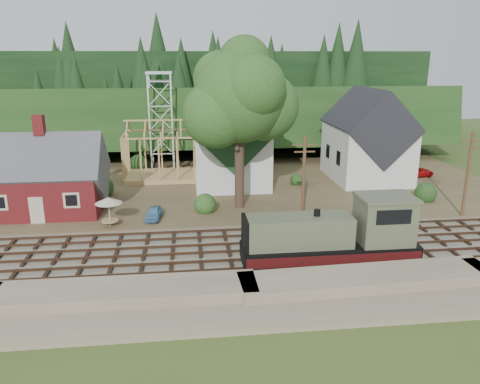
{
  "coord_description": "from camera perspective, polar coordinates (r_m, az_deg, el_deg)",
  "views": [
    {
      "loc": [
        -2.88,
        -32.68,
        14.51
      ],
      "look_at": [
        1.6,
        6.0,
        3.0
      ],
      "focal_mm": 35.0,
      "sensor_mm": 36.0,
      "label": 1
    }
  ],
  "objects": [
    {
      "name": "car_red",
      "position": [
        60.29,
        20.64,
        2.35
      ],
      "size": [
        4.56,
        2.55,
        1.2
      ],
      "primitive_type": "imported",
      "rotation": [
        0.0,
        0.0,
        1.7
      ],
      "color": "#B50F0E",
      "rests_on": "village_flat"
    },
    {
      "name": "depot",
      "position": [
        46.99,
        -22.6,
        1.27
      ],
      "size": [
        10.8,
        7.41,
        9.0
      ],
      "color": "#551315",
      "rests_on": "village_flat"
    },
    {
      "name": "farmhouse",
      "position": [
        56.57,
        15.25,
        6.07
      ],
      "size": [
        8.4,
        10.8,
        10.6
      ],
      "color": "silver",
      "rests_on": "village_flat"
    },
    {
      "name": "ridge",
      "position": [
        91.88,
        -4.76,
        7.32
      ],
      "size": [
        80.0,
        20.0,
        12.0
      ],
      "primitive_type": "cube",
      "color": "black",
      "rests_on": "ground"
    },
    {
      "name": "hillside",
      "position": [
        76.13,
        -4.33,
        5.43
      ],
      "size": [
        70.0,
        28.96,
        12.74
      ],
      "primitive_type": "cube",
      "rotation": [
        -0.17,
        0.0,
        0.0
      ],
      "color": "#1E3F19",
      "rests_on": "ground"
    },
    {
      "name": "telegraph_pole_near",
      "position": [
        40.47,
        7.75,
        1.62
      ],
      "size": [
        2.2,
        0.28,
        8.0
      ],
      "color": "#4C331E",
      "rests_on": "ground"
    },
    {
      "name": "locomotive",
      "position": [
        33.75,
        11.68,
        -5.35
      ],
      "size": [
        12.26,
        3.06,
        4.9
      ],
      "color": "black",
      "rests_on": "railroad_bed"
    },
    {
      "name": "patio_set",
      "position": [
        41.26,
        -15.74,
        -1.14
      ],
      "size": [
        2.29,
        2.29,
        2.55
      ],
      "color": "silver",
      "rests_on": "village_flat"
    },
    {
      "name": "timber_frame",
      "position": [
        55.91,
        -9.7,
        4.63
      ],
      "size": [
        8.2,
        6.2,
        6.99
      ],
      "color": "tan",
      "rests_on": "village_flat"
    },
    {
      "name": "embankment",
      "position": [
        28.35,
        0.17,
        -14.32
      ],
      "size": [
        64.0,
        5.0,
        1.6
      ],
      "primitive_type": "cube",
      "color": "#7F7259",
      "rests_on": "ground"
    },
    {
      "name": "railroad_bed",
      "position": [
        35.84,
        -1.45,
        -7.28
      ],
      "size": [
        64.0,
        11.0,
        0.16
      ],
      "primitive_type": "cube",
      "color": "#726B5B",
      "rests_on": "ground"
    },
    {
      "name": "church",
      "position": [
        53.41,
        -1.27,
        6.4
      ],
      "size": [
        8.4,
        15.17,
        13.0
      ],
      "color": "silver",
      "rests_on": "village_flat"
    },
    {
      "name": "lattice_tower",
      "position": [
        60.93,
        -9.74,
        12.02
      ],
      "size": [
        3.2,
        3.2,
        12.12
      ],
      "color": "silver",
      "rests_on": "village_flat"
    },
    {
      "name": "car_blue",
      "position": [
        42.59,
        -10.49,
        -2.55
      ],
      "size": [
        1.61,
        3.27,
        1.07
      ],
      "primitive_type": "imported",
      "rotation": [
        0.0,
        0.0,
        -0.11
      ],
      "color": "#5893BE",
      "rests_on": "village_flat"
    },
    {
      "name": "car_green",
      "position": [
        51.19,
        -26.0,
        -0.6
      ],
      "size": [
        4.21,
        2.87,
        1.31
      ],
      "primitive_type": "imported",
      "rotation": [
        0.0,
        0.0,
        1.16
      ],
      "color": "#8DB27B",
      "rests_on": "village_flat"
    },
    {
      "name": "village_flat",
      "position": [
        52.76,
        -3.22,
        0.64
      ],
      "size": [
        64.0,
        26.0,
        0.3
      ],
      "primitive_type": "cube",
      "color": "brown",
      "rests_on": "ground"
    },
    {
      "name": "telegraph_pole_far",
      "position": [
        46.47,
        26.0,
        2.02
      ],
      "size": [
        2.2,
        0.28,
        8.0
      ],
      "color": "#4C331E",
      "rests_on": "ground"
    },
    {
      "name": "ground",
      "position": [
        35.87,
        -1.44,
        -7.4
      ],
      "size": [
        140.0,
        140.0,
        0.0
      ],
      "primitive_type": "plane",
      "color": "#384C1E",
      "rests_on": "ground"
    },
    {
      "name": "big_tree",
      "position": [
        43.28,
        0.13,
        10.77
      ],
      "size": [
        10.9,
        8.4,
        14.7
      ],
      "color": "#38281E",
      "rests_on": "village_flat"
    }
  ]
}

